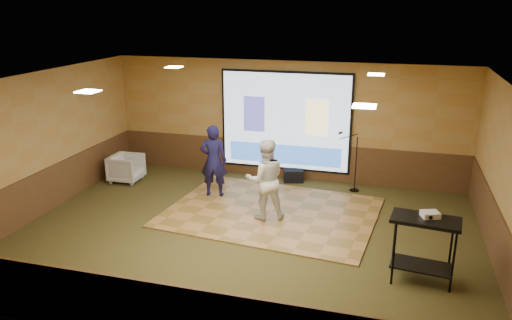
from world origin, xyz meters
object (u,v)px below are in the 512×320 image
(player_right, at_px, (265,180))
(projector, at_px, (430,214))
(dance_floor, at_px, (271,212))
(av_table, at_px, (424,236))
(banquet_chair, at_px, (126,168))
(duffel_bag, at_px, (293,175))
(projector_screen, at_px, (285,122))
(mic_stand, at_px, (353,171))
(player_left, at_px, (214,161))

(player_right, distance_m, projector, 3.51)
(dance_floor, distance_m, av_table, 3.71)
(av_table, bearing_deg, banquet_chair, 156.99)
(player_right, xyz_separation_m, av_table, (3.05, -1.67, -0.07))
(dance_floor, xyz_separation_m, banquet_chair, (-4.02, 0.95, 0.33))
(projector, xyz_separation_m, duffel_bag, (-3.01, 4.04, -1.00))
(player_right, distance_m, duffel_bag, 2.55)
(projector_screen, height_order, dance_floor, projector_screen)
(dance_floor, distance_m, banquet_chair, 4.15)
(dance_floor, xyz_separation_m, player_right, (-0.05, -0.36, 0.87))
(dance_floor, bearing_deg, banquet_chair, 166.73)
(banquet_chair, bearing_deg, projector_screen, -72.54)
(player_right, height_order, mic_stand, player_right)
(av_table, bearing_deg, player_right, 151.26)
(dance_floor, distance_m, player_right, 0.94)
(player_right, xyz_separation_m, duffel_bag, (0.10, 2.44, -0.73))
(player_left, relative_size, projector, 6.34)
(projector_screen, relative_size, banquet_chair, 4.38)
(player_left, distance_m, duffel_bag, 2.29)
(player_left, distance_m, player_right, 1.75)
(banquet_chair, bearing_deg, mic_stand, -82.69)
(dance_floor, distance_m, projector, 3.81)
(dance_floor, distance_m, player_left, 1.84)
(dance_floor, bearing_deg, player_left, 159.39)
(projector_screen, distance_m, player_right, 2.70)
(dance_floor, height_order, player_right, player_right)
(av_table, height_order, banquet_chair, av_table)
(projector_screen, distance_m, projector, 5.36)
(dance_floor, bearing_deg, player_right, -97.33)
(duffel_bag, bearing_deg, projector, -53.30)
(player_left, xyz_separation_m, projector, (4.59, -2.53, 0.28))
(player_left, bearing_deg, mic_stand, -167.74)
(projector_screen, bearing_deg, projector, -52.11)
(dance_floor, relative_size, mic_stand, 3.00)
(projector, relative_size, mic_stand, 0.18)
(projector_screen, height_order, av_table, projector_screen)
(projector, bearing_deg, banquet_chair, 138.22)
(player_right, height_order, banquet_chair, player_right)
(duffel_bag, bearing_deg, projector_screen, 146.11)
(player_left, xyz_separation_m, banquet_chair, (-2.50, 0.38, -0.53))
(mic_stand, height_order, duffel_bag, mic_stand)
(player_left, xyz_separation_m, av_table, (4.53, -2.61, -0.07))
(banquet_chair, xyz_separation_m, duffel_bag, (4.08, 1.13, -0.19))
(player_right, bearing_deg, dance_floor, -121.27)
(projector_screen, bearing_deg, mic_stand, -13.85)
(projector_screen, xyz_separation_m, player_right, (0.18, -2.63, -0.59))
(player_left, bearing_deg, duffel_bag, -146.26)
(player_left, xyz_separation_m, mic_stand, (3.08, 1.25, -0.38))
(dance_floor, relative_size, projector, 16.44)
(dance_floor, xyz_separation_m, projector, (3.06, -1.96, 1.14))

